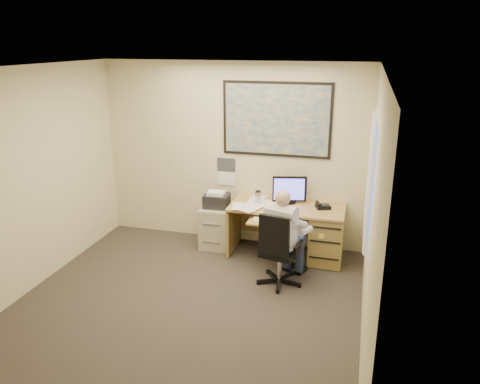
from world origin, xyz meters
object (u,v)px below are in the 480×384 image
(office_chair, at_px, (280,264))
(person, at_px, (281,237))
(desk, at_px, (310,228))
(filing_cabinet, at_px, (217,222))

(office_chair, xyz_separation_m, person, (-0.01, 0.08, 0.33))
(desk, height_order, filing_cabinet, desk)
(desk, height_order, person, person)
(desk, xyz_separation_m, filing_cabinet, (-1.39, 0.04, -0.08))
(filing_cabinet, xyz_separation_m, person, (1.12, -0.87, 0.25))
(filing_cabinet, relative_size, office_chair, 0.88)
(desk, bearing_deg, person, -107.96)
(office_chair, bearing_deg, desk, 85.29)
(office_chair, bearing_deg, person, 108.17)
(filing_cabinet, relative_size, person, 0.70)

